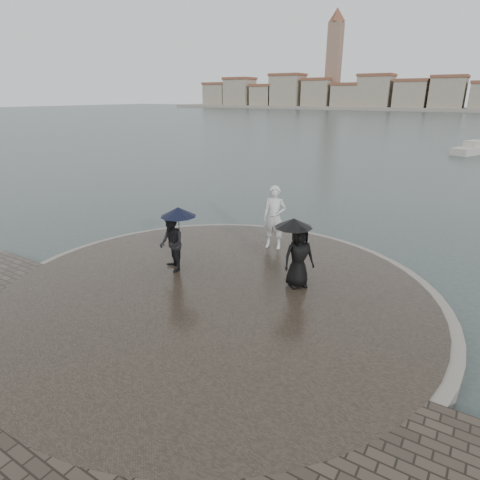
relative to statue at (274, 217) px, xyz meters
The scene contains 7 objects.
ground 7.48m from the statue, 88.66° to the right, with size 400.00×400.00×0.00m, color #2B3835.
kerb_ring 4.06m from the statue, 87.43° to the right, with size 12.50×12.50×0.32m, color gray.
quay_tip 4.05m from the statue, 87.43° to the right, with size 11.90×11.90×0.36m, color #2D261E.
statue is the anchor object (origin of this frame).
visitor_left 3.79m from the statue, 116.33° to the right, with size 1.33×1.15×2.04m.
visitor_right 3.04m from the statue, 50.20° to the right, with size 1.29×1.15×1.95m.
far_skyline 153.55m from the statue, 92.28° to the left, with size 260.00×20.00×37.00m.
Camera 1 is at (5.97, -4.68, 5.51)m, focal length 30.00 mm.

